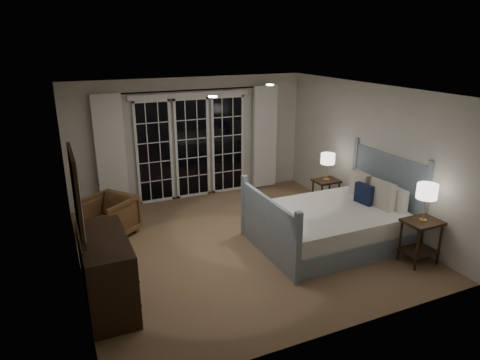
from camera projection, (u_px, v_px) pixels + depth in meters
name	position (u px, v px, depth m)	size (l,w,h in m)	color
floor	(241.00, 243.00, 7.09)	(5.00, 5.00, 0.00)	brown
ceiling	(241.00, 90.00, 6.30)	(5.00, 5.00, 0.00)	white
wall_left	(71.00, 194.00, 5.72)	(0.02, 5.00, 2.50)	beige
wall_right	(368.00, 154.00, 7.67)	(0.02, 5.00, 2.50)	beige
wall_back	(191.00, 139.00, 8.85)	(5.00, 0.02, 2.50)	beige
wall_front	(338.00, 235.00, 4.53)	(5.00, 0.02, 2.50)	beige
french_doors	(192.00, 147.00, 8.87)	(2.50, 0.04, 2.20)	black
curtain_rod	(191.00, 90.00, 8.45)	(0.03, 0.03, 3.50)	black
curtain_left	(111.00, 153.00, 8.14)	(0.55, 0.10, 2.25)	silver
curtain_right	(265.00, 137.00, 9.42)	(0.55, 0.10, 2.25)	silver
downlight_a	(270.00, 85.00, 7.13)	(0.12, 0.12, 0.01)	white
downlight_b	(213.00, 97.00, 5.72)	(0.12, 0.12, 0.01)	white
bed	(333.00, 223.00, 7.04)	(2.37, 1.71, 1.39)	gray
nightstand_left	(421.00, 235.00, 6.35)	(0.53, 0.42, 0.68)	black
nightstand_right	(326.00, 190.00, 8.36)	(0.47, 0.38, 0.62)	black
lamp_left	(427.00, 192.00, 6.14)	(0.29, 0.29, 0.57)	tan
lamp_right	(328.00, 159.00, 8.16)	(0.27, 0.27, 0.53)	tan
armchair	(109.00, 217.00, 7.25)	(0.76, 0.78, 0.71)	brown
dresser	(107.00, 272.00, 5.31)	(0.57, 1.33, 0.94)	black
mirror	(76.00, 194.00, 4.88)	(0.05, 0.85, 1.00)	black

